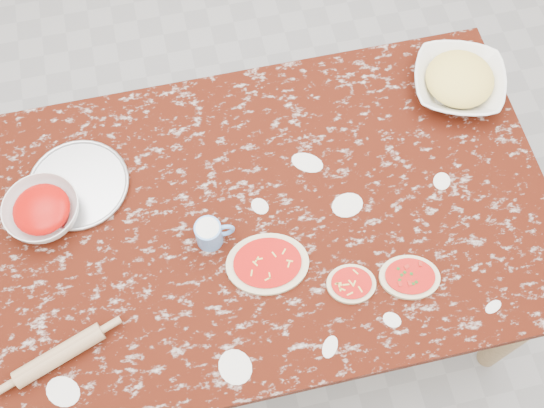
{
  "coord_description": "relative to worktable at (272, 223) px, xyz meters",
  "views": [
    {
      "loc": [
        -0.17,
        -0.77,
        2.47
      ],
      "look_at": [
        0.0,
        0.0,
        0.8
      ],
      "focal_mm": 43.88,
      "sensor_mm": 36.0,
      "label": 1
    }
  ],
  "objects": [
    {
      "name": "ground",
      "position": [
        0.0,
        0.0,
        -0.67
      ],
      "size": [
        4.0,
        4.0,
        0.0
      ],
      "primitive_type": "plane",
      "color": "gray"
    },
    {
      "name": "worktable",
      "position": [
        0.0,
        0.0,
        0.0
      ],
      "size": [
        1.6,
        1.0,
        0.75
      ],
      "color": "#320D05",
      "rests_on": "ground"
    },
    {
      "name": "pizza_tray",
      "position": [
        -0.53,
        0.2,
        0.09
      ],
      "size": [
        0.29,
        0.29,
        0.01
      ],
      "primitive_type": "cylinder",
      "rotation": [
        0.0,
        0.0,
        -0.01
      ],
      "color": "#B2B2B7",
      "rests_on": "worktable"
    },
    {
      "name": "sauce_bowl",
      "position": [
        -0.63,
        0.13,
        0.12
      ],
      "size": [
        0.21,
        0.21,
        0.07
      ],
      "primitive_type": "imported",
      "rotation": [
        0.0,
        0.0,
        0.01
      ],
      "color": "white",
      "rests_on": "worktable"
    },
    {
      "name": "cheese_bowl",
      "position": [
        0.65,
        0.28,
        0.12
      ],
      "size": [
        0.36,
        0.36,
        0.07
      ],
      "primitive_type": "imported",
      "rotation": [
        0.0,
        0.0,
        -0.34
      ],
      "color": "white",
      "rests_on": "worktable"
    },
    {
      "name": "flour_mug",
      "position": [
        -0.18,
        -0.05,
        0.13
      ],
      "size": [
        0.11,
        0.07,
        0.09
      ],
      "color": "#619AEA",
      "rests_on": "worktable"
    },
    {
      "name": "pizza_left",
      "position": [
        -0.05,
        -0.15,
        0.09
      ],
      "size": [
        0.25,
        0.2,
        0.02
      ],
      "color": "beige",
      "rests_on": "worktable"
    },
    {
      "name": "pizza_mid",
      "position": [
        0.16,
        -0.26,
        0.09
      ],
      "size": [
        0.15,
        0.13,
        0.02
      ],
      "color": "beige",
      "rests_on": "worktable"
    },
    {
      "name": "pizza_right",
      "position": [
        0.32,
        -0.28,
        0.09
      ],
      "size": [
        0.19,
        0.16,
        0.02
      ],
      "color": "beige",
      "rests_on": "worktable"
    },
    {
      "name": "rolling_pin",
      "position": [
        -0.62,
        -0.29,
        0.11
      ],
      "size": [
        0.24,
        0.13,
        0.05
      ],
      "primitive_type": "cylinder",
      "rotation": [
        0.0,
        1.57,
        0.35
      ],
      "color": "tan",
      "rests_on": "worktable"
    }
  ]
}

